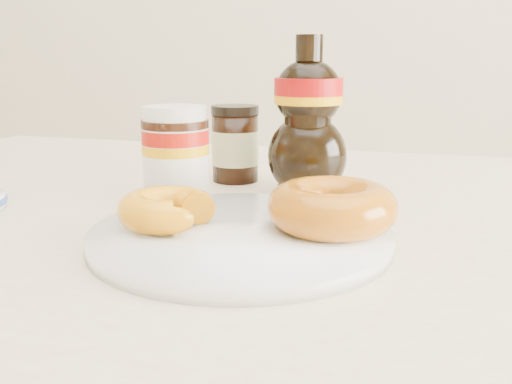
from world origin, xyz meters
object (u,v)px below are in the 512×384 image
(nutella_jar, at_px, (176,150))
(plate, at_px, (241,235))
(donut_whole, at_px, (332,207))
(syrup_bottle, at_px, (308,116))
(dining_table, at_px, (308,299))
(dark_jar, at_px, (235,144))
(donut_bitten, at_px, (167,209))

(nutella_jar, bearing_deg, plate, -47.96)
(donut_whole, relative_size, nutella_jar, 1.06)
(plate, bearing_deg, syrup_bottle, 84.57)
(dining_table, xyz_separation_m, dark_jar, (-0.13, 0.16, 0.13))
(donut_whole, relative_size, dark_jar, 1.15)
(nutella_jar, height_order, syrup_bottle, syrup_bottle)
(plate, height_order, donut_bitten, donut_bitten)
(dining_table, height_order, dark_jar, dark_jar)
(plate, distance_m, syrup_bottle, 0.22)
(plate, height_order, dark_jar, dark_jar)
(donut_bitten, distance_m, dark_jar, 0.25)
(dining_table, relative_size, donut_whole, 12.36)
(donut_bitten, relative_size, dark_jar, 0.88)
(donut_whole, bearing_deg, plate, -164.01)
(nutella_jar, relative_size, syrup_bottle, 0.58)
(donut_whole, bearing_deg, dark_jar, 125.89)
(plate, height_order, syrup_bottle, syrup_bottle)
(donut_bitten, xyz_separation_m, syrup_bottle, (0.09, 0.21, 0.06))
(plate, xyz_separation_m, donut_bitten, (-0.07, -0.01, 0.02))
(dining_table, relative_size, dark_jar, 14.15)
(donut_whole, relative_size, syrup_bottle, 0.61)
(donut_bitten, bearing_deg, dining_table, 13.80)
(donut_whole, distance_m, syrup_bottle, 0.20)
(donut_bitten, distance_m, donut_whole, 0.15)
(donut_bitten, bearing_deg, plate, -17.60)
(syrup_bottle, bearing_deg, dark_jar, 158.73)
(plate, relative_size, donut_bitten, 3.07)
(donut_whole, bearing_deg, syrup_bottle, 107.57)
(syrup_bottle, bearing_deg, donut_whole, -72.43)
(dining_table, xyz_separation_m, nutella_jar, (-0.16, 0.05, 0.14))
(dining_table, distance_m, plate, 0.13)
(plate, xyz_separation_m, syrup_bottle, (0.02, 0.20, 0.09))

